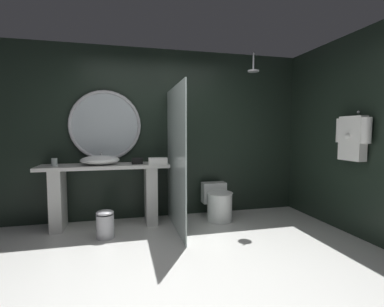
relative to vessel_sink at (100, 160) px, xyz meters
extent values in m
plane|color=silver|center=(0.88, -1.57, -0.94)|extent=(5.76, 5.76, 0.00)
cube|color=black|center=(0.88, 0.33, 0.36)|extent=(4.80, 0.10, 2.60)
cube|color=black|center=(3.23, -0.81, 0.36)|extent=(0.10, 2.47, 2.60)
cube|color=silver|center=(0.07, 0.01, -0.09)|extent=(1.77, 0.50, 0.05)
cube|color=silver|center=(-0.56, 0.01, -0.53)|extent=(0.16, 0.43, 0.83)
cube|color=silver|center=(0.70, 0.01, -0.53)|extent=(0.16, 0.43, 0.83)
ellipsoid|color=white|center=(0.00, 0.00, 0.00)|extent=(0.53, 0.44, 0.13)
cylinder|color=#B7B7BC|center=(0.00, 0.20, 0.02)|extent=(0.02, 0.02, 0.17)
cylinder|color=#B7B7BC|center=(0.00, 0.14, 0.09)|extent=(0.02, 0.11, 0.02)
cylinder|color=silver|center=(-0.59, 0.02, -0.01)|extent=(0.08, 0.08, 0.10)
cube|color=black|center=(0.51, -0.04, -0.02)|extent=(0.15, 0.12, 0.09)
torus|color=#B7B7BC|center=(0.07, 0.24, 0.49)|extent=(1.03, 0.05, 1.03)
cylinder|color=#B2BCC1|center=(0.07, 0.25, 0.49)|extent=(0.96, 0.01, 0.96)
cube|color=silver|center=(1.01, -0.37, 0.03)|extent=(0.02, 1.29, 1.94)
cylinder|color=#B7B7BC|center=(2.21, -0.20, 1.43)|extent=(0.02, 0.02, 0.26)
cylinder|color=#B7B7BC|center=(2.21, -0.20, 1.29)|extent=(0.17, 0.17, 0.02)
sphere|color=#B7B7BC|center=(3.16, -1.18, 0.64)|extent=(0.04, 0.04, 0.04)
cube|color=white|center=(3.09, -1.18, 0.31)|extent=(0.12, 0.34, 0.55)
cylinder|color=white|center=(3.09, -1.38, 0.41)|extent=(0.12, 0.12, 0.31)
cylinder|color=white|center=(3.09, -0.99, 0.41)|extent=(0.12, 0.12, 0.31)
sphere|color=white|center=(3.02, -1.18, 0.34)|extent=(0.07, 0.07, 0.07)
cylinder|color=white|center=(1.71, -0.18, -0.73)|extent=(0.37, 0.37, 0.42)
ellipsoid|color=white|center=(1.71, -0.18, -0.51)|extent=(0.39, 0.43, 0.02)
cube|color=white|center=(1.71, 0.10, -0.57)|extent=(0.37, 0.19, 0.32)
cylinder|color=#B7B7BC|center=(0.08, -0.49, -0.79)|extent=(0.22, 0.22, 0.30)
ellipsoid|color=#B7B7BC|center=(0.08, -0.49, -0.62)|extent=(0.22, 0.22, 0.07)
cube|color=white|center=(0.79, -0.14, -0.02)|extent=(0.27, 0.17, 0.09)
camera|label=1|loc=(0.31, -4.11, 0.40)|focal=26.40mm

